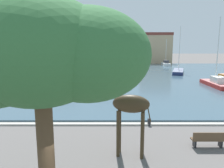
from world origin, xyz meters
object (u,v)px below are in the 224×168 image
object	(u,v)px
sailboat_white	(165,64)
sailboat_navy	(177,71)
giraffe_statue	(127,106)
mooring_bollard	(148,122)
sailboat_red	(214,83)
shade_tree	(35,54)
sailboat_green	(36,70)
sailboat_teal	(64,66)
park_bench	(207,139)

from	to	relation	value
sailboat_white	sailboat_navy	bearing A→B (deg)	-94.97
giraffe_statue	mooring_bollard	xyz separation A→B (m)	(1.84, 4.21, -2.39)
sailboat_white	sailboat_red	world-z (taller)	sailboat_red
shade_tree	mooring_bollard	world-z (taller)	shade_tree
sailboat_white	sailboat_red	distance (m)	30.92
sailboat_green	mooring_bollard	size ratio (longest dim) A/B	15.32
sailboat_teal	mooring_bollard	xyz separation A→B (m)	(14.59, -40.49, -0.23)
sailboat_green	sailboat_red	size ratio (longest dim) A/B	0.83
sailboat_navy	sailboat_teal	size ratio (longest dim) A/B	1.13
sailboat_white	sailboat_green	bearing A→B (deg)	-158.31
sailboat_navy	shade_tree	world-z (taller)	sailboat_navy
sailboat_navy	sailboat_red	distance (m)	14.37
sailboat_teal	mooring_bollard	size ratio (longest dim) A/B	16.36
park_bench	sailboat_red	bearing A→B (deg)	63.98
park_bench	sailboat_green	bearing A→B (deg)	121.13
sailboat_red	park_bench	world-z (taller)	sailboat_red
sailboat_green	mooring_bollard	xyz separation A→B (m)	(19.15, -32.76, -0.10)
park_bench	mooring_bollard	bearing A→B (deg)	128.42
sailboat_white	park_bench	bearing A→B (deg)	-100.96
sailboat_green	park_bench	size ratio (longest dim) A/B	4.26
sailboat_navy	mooring_bollard	size ratio (longest dim) A/B	18.45
sailboat_navy	sailboat_green	size ratio (longest dim) A/B	1.20
sailboat_teal	sailboat_green	distance (m)	8.98
sailboat_white	sailboat_red	xyz separation A→B (m)	(-0.79, -30.91, -0.04)
shade_tree	park_bench	xyz separation A→B (m)	(7.53, 4.82, -4.84)
sailboat_navy	mooring_bollard	distance (m)	30.53
giraffe_statue	sailboat_red	size ratio (longest dim) A/B	0.56
mooring_bollard	park_bench	xyz separation A→B (m)	(2.68, -3.38, 0.24)
giraffe_statue	park_bench	size ratio (longest dim) A/B	2.87
sailboat_white	sailboat_green	world-z (taller)	sailboat_green
giraffe_statue	mooring_bollard	world-z (taller)	giraffe_statue
sailboat_teal	sailboat_white	bearing A→B (deg)	9.95
sailboat_navy	sailboat_red	xyz separation A→B (m)	(0.65, -14.35, 0.09)
sailboat_teal	park_bench	xyz separation A→B (m)	(17.27, -43.87, 0.01)
sailboat_green	shade_tree	xyz separation A→B (m)	(14.30, -40.96, 4.98)
shade_tree	sailboat_red	bearing A→B (deg)	54.30
sailboat_teal	sailboat_green	size ratio (longest dim) A/B	1.07
giraffe_statue	sailboat_teal	bearing A→B (deg)	105.92
sailboat_white	park_bench	distance (m)	49.46
sailboat_green	park_bench	xyz separation A→B (m)	(21.83, -36.14, 0.14)
giraffe_statue	sailboat_teal	world-z (taller)	sailboat_teal
giraffe_statue	sailboat_navy	bearing A→B (deg)	69.18
sailboat_white	shade_tree	distance (m)	56.20
sailboat_navy	sailboat_white	distance (m)	16.62
giraffe_statue	sailboat_green	world-z (taller)	sailboat_green
sailboat_red	mooring_bollard	size ratio (longest dim) A/B	18.43
sailboat_red	sailboat_white	bearing A→B (deg)	88.54
sailboat_navy	shade_tree	bearing A→B (deg)	-112.82
sailboat_teal	shade_tree	bearing A→B (deg)	-78.68
sailboat_red	mooring_bollard	distance (m)	18.20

